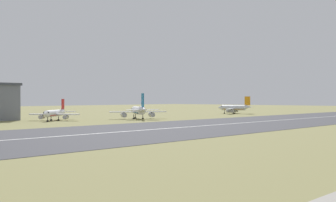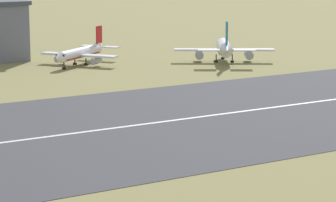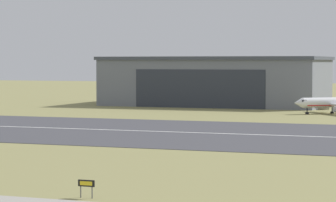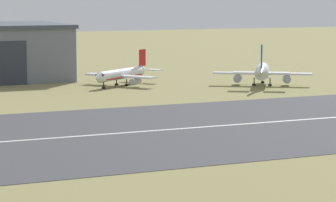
% 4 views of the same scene
% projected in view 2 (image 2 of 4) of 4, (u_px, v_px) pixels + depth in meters
% --- Properties ---
extents(runway_strip, '(511.53, 51.45, 0.06)m').
position_uv_depth(runway_strip, '(229.00, 113.00, 122.18)').
color(runway_strip, '#3D3D42').
rests_on(runway_strip, ground_plane).
extents(runway_centreline, '(460.38, 0.70, 0.01)m').
position_uv_depth(runway_centreline, '(229.00, 113.00, 122.18)').
color(runway_centreline, silver).
rests_on(runway_centreline, runway_strip).
extents(airplane_parked_centre, '(20.33, 19.62, 9.87)m').
position_uv_depth(airplane_parked_centre, '(224.00, 48.00, 176.59)').
color(airplane_parked_centre, white).
rests_on(airplane_parked_centre, ground_plane).
extents(airplane_parked_east, '(20.22, 18.16, 7.75)m').
position_uv_depth(airplane_parked_east, '(81.00, 53.00, 172.88)').
color(airplane_parked_east, white).
rests_on(airplane_parked_east, ground_plane).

